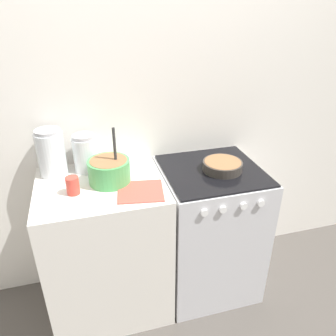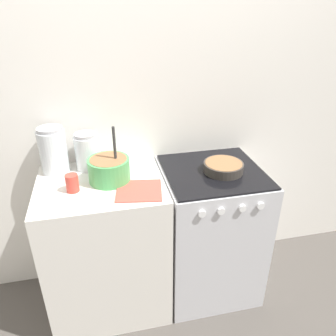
# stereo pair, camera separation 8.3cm
# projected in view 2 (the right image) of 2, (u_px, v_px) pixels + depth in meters

# --- Properties ---
(ground_plane) EXTENTS (12.00, 12.00, 0.00)m
(ground_plane) POSITION_uv_depth(u_px,v_px,m) (172.00, 324.00, 2.06)
(ground_plane) COLOR #4C4742
(wall_back) EXTENTS (4.41, 0.05, 2.40)m
(wall_back) POSITION_uv_depth(u_px,v_px,m) (151.00, 111.00, 2.04)
(wall_back) COLOR white
(wall_back) RESTS_ON ground_plane
(countertop_cabinet) EXTENTS (0.71, 0.59, 0.91)m
(countertop_cabinet) POSITION_uv_depth(u_px,v_px,m) (107.00, 246.00, 2.04)
(countertop_cabinet) COLOR silver
(countertop_cabinet) RESTS_ON ground_plane
(stove) EXTENTS (0.60, 0.61, 0.91)m
(stove) POSITION_uv_depth(u_px,v_px,m) (209.00, 231.00, 2.17)
(stove) COLOR silver
(stove) RESTS_ON ground_plane
(mixing_bowl) EXTENTS (0.23, 0.23, 0.32)m
(mixing_bowl) POSITION_uv_depth(u_px,v_px,m) (109.00, 168.00, 1.81)
(mixing_bowl) COLOR #4CA559
(mixing_bowl) RESTS_ON countertop_cabinet
(baking_pan) EXTENTS (0.24, 0.24, 0.06)m
(baking_pan) POSITION_uv_depth(u_px,v_px,m) (223.00, 167.00, 1.93)
(baking_pan) COLOR #38332D
(baking_pan) RESTS_ON stove
(storage_jar_left) EXTENTS (0.16, 0.16, 0.27)m
(storage_jar_left) POSITION_uv_depth(u_px,v_px,m) (54.00, 153.00, 1.89)
(storage_jar_left) COLOR silver
(storage_jar_left) RESTS_ON countertop_cabinet
(storage_jar_middle) EXTENTS (0.14, 0.14, 0.22)m
(storage_jar_middle) POSITION_uv_depth(u_px,v_px,m) (87.00, 154.00, 1.94)
(storage_jar_middle) COLOR silver
(storage_jar_middle) RESTS_ON countertop_cabinet
(tin_can) EXTENTS (0.07, 0.07, 0.10)m
(tin_can) POSITION_uv_depth(u_px,v_px,m) (72.00, 183.00, 1.72)
(tin_can) COLOR #CC3F33
(tin_can) RESTS_ON countertop_cabinet
(recipe_page) EXTENTS (0.27, 0.26, 0.01)m
(recipe_page) POSITION_uv_depth(u_px,v_px,m) (139.00, 191.00, 1.74)
(recipe_page) COLOR #CC4C3F
(recipe_page) RESTS_ON countertop_cabinet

